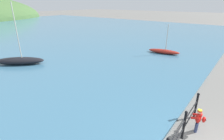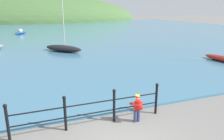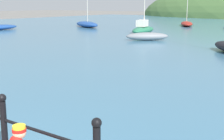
{
  "view_description": "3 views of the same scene",
  "coord_description": "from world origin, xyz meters",
  "px_view_note": "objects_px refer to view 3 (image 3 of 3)",
  "views": [
    {
      "loc": [
        -5.43,
        0.33,
        4.82
      ],
      "look_at": [
        1.97,
        6.16,
        1.17
      ],
      "focal_mm": 28.0,
      "sensor_mm": 36.0,
      "label": 1
    },
    {
      "loc": [
        -2.16,
        -4.97,
        3.86
      ],
      "look_at": [
        1.06,
        3.57,
        1.26
      ],
      "focal_mm": 35.0,
      "sensor_mm": 36.0,
      "label": 2
    },
    {
      "loc": [
        4.05,
        -1.13,
        2.45
      ],
      "look_at": [
        0.53,
        4.02,
        1.14
      ],
      "focal_mm": 50.0,
      "sensor_mm": 36.0,
      "label": 3
    }
  ],
  "objects_px": {
    "boat_green_fishing": "(87,24)",
    "boat_twin_mast": "(143,29)",
    "boat_nearest_quay": "(187,23)",
    "boat_mid_harbor": "(147,36)"
  },
  "relations": [
    {
      "from": "boat_nearest_quay",
      "to": "boat_twin_mast",
      "type": "bearing_deg",
      "value": -87.04
    },
    {
      "from": "boat_nearest_quay",
      "to": "boat_mid_harbor",
      "type": "bearing_deg",
      "value": -78.32
    },
    {
      "from": "boat_twin_mast",
      "to": "boat_nearest_quay",
      "type": "relative_size",
      "value": 0.8
    },
    {
      "from": "boat_green_fishing",
      "to": "boat_mid_harbor",
      "type": "bearing_deg",
      "value": -33.88
    },
    {
      "from": "boat_twin_mast",
      "to": "boat_green_fishing",
      "type": "height_order",
      "value": "boat_green_fishing"
    },
    {
      "from": "boat_mid_harbor",
      "to": "boat_twin_mast",
      "type": "bearing_deg",
      "value": 121.86
    },
    {
      "from": "boat_green_fishing",
      "to": "boat_mid_harbor",
      "type": "xyz_separation_m",
      "value": [
        11.24,
        -7.55,
        -0.04
      ]
    },
    {
      "from": "boat_twin_mast",
      "to": "boat_mid_harbor",
      "type": "bearing_deg",
      "value": -58.14
    },
    {
      "from": "boat_twin_mast",
      "to": "boat_nearest_quay",
      "type": "distance_m",
      "value": 11.2
    },
    {
      "from": "boat_green_fishing",
      "to": "boat_twin_mast",
      "type": "bearing_deg",
      "value": -21.29
    }
  ]
}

